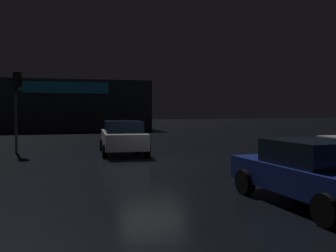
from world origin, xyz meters
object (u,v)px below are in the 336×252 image
Objects in this scene: store_building at (67,106)px; car_near at (313,172)px; car_far at (123,136)px; traffic_signal_opposite at (17,93)px.

store_building reaches higher than car_near.
store_building reaches higher than car_far.
traffic_signal_opposite is 14.14m from car_near.
traffic_signal_opposite is 0.91× the size of car_near.
store_building is 4.20× the size of traffic_signal_opposite.
traffic_signal_opposite is at bearing -96.01° from store_building.
store_building is at bearing 98.78° from car_near.
traffic_signal_opposite reaches higher than car_far.
traffic_signal_opposite reaches higher than car_near.
car_far is (2.53, -22.79, -1.65)m from store_building.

